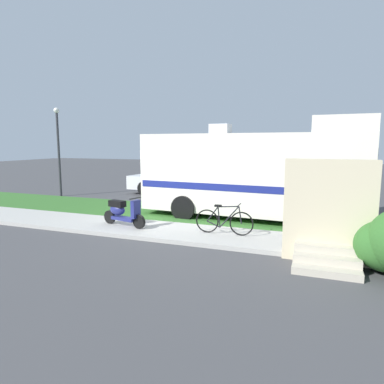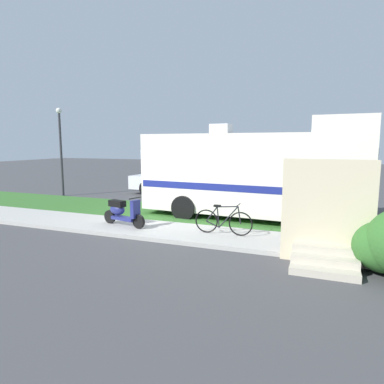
% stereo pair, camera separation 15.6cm
% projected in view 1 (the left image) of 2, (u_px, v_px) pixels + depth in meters
% --- Properties ---
extents(ground_plane, '(80.00, 80.00, 0.00)m').
position_uv_depth(ground_plane, '(158.00, 222.00, 11.97)').
color(ground_plane, '#424244').
extents(sidewalk, '(24.00, 2.00, 0.12)m').
position_uv_depth(sidewalk, '(141.00, 229.00, 10.85)').
color(sidewalk, '#ADAAA3').
rests_on(sidewalk, ground).
extents(grass_strip, '(24.00, 3.40, 0.08)m').
position_uv_depth(grass_strip, '(175.00, 213.00, 13.35)').
color(grass_strip, '#336628').
rests_on(grass_strip, ground).
extents(motorhome_rv, '(7.91, 2.82, 3.58)m').
position_uv_depth(motorhome_rv, '(254.00, 173.00, 12.19)').
color(motorhome_rv, silver).
rests_on(motorhome_rv, ground).
extents(scooter, '(1.70, 0.63, 0.97)m').
position_uv_depth(scooter, '(122.00, 212.00, 10.96)').
color(scooter, black).
rests_on(scooter, ground).
extents(bicycle, '(1.73, 0.52, 0.90)m').
position_uv_depth(bicycle, '(224.00, 221.00, 9.95)').
color(bicycle, black).
rests_on(bicycle, ground).
extents(pickup_truck_near, '(5.51, 2.54, 1.76)m').
position_uv_depth(pickup_truck_near, '(190.00, 178.00, 17.94)').
color(pickup_truck_near, silver).
rests_on(pickup_truck_near, ground).
extents(porch_steps, '(2.00, 1.26, 2.40)m').
position_uv_depth(porch_steps, '(328.00, 222.00, 7.79)').
color(porch_steps, '#BCB29E').
rests_on(porch_steps, ground).
extents(bottle_green, '(0.07, 0.07, 0.30)m').
position_uv_depth(bottle_green, '(334.00, 239.00, 9.02)').
color(bottle_green, navy).
rests_on(bottle_green, ground).
extents(street_lamp_post, '(0.28, 0.28, 4.53)m').
position_uv_depth(street_lamp_post, '(58.00, 144.00, 17.52)').
color(street_lamp_post, '#333338').
rests_on(street_lamp_post, ground).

